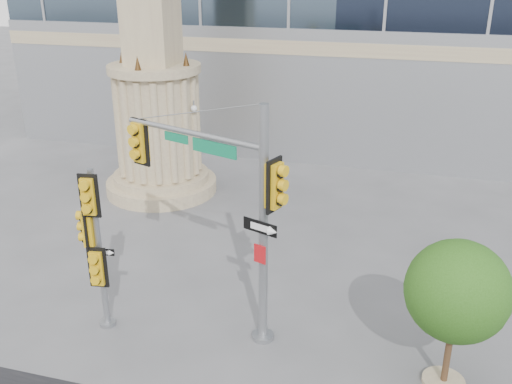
# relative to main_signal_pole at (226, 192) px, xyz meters

# --- Properties ---
(ground) EXTENTS (120.00, 120.00, 0.00)m
(ground) POSITION_rel_main_signal_pole_xyz_m (0.52, -1.06, -3.67)
(ground) COLOR #545456
(ground) RESTS_ON ground
(monument) EXTENTS (4.40, 4.40, 16.60)m
(monument) POSITION_rel_main_signal_pole_xyz_m (-5.48, 7.94, 1.85)
(monument) COLOR tan
(monument) RESTS_ON ground
(main_signal_pole) EXTENTS (4.40, 1.92, 5.92)m
(main_signal_pole) POSITION_rel_main_signal_pole_xyz_m (0.00, 0.00, 0.00)
(main_signal_pole) COLOR slate
(main_signal_pole) RESTS_ON ground
(secondary_signal_pole) EXTENTS (0.77, 0.56, 4.27)m
(secondary_signal_pole) POSITION_rel_main_signal_pole_xyz_m (-3.01, -1.01, -1.16)
(secondary_signal_pole) COLOR slate
(secondary_signal_pole) RESTS_ON ground
(street_tree) EXTENTS (2.23, 2.17, 3.47)m
(street_tree) POSITION_rel_main_signal_pole_xyz_m (5.33, -0.84, -1.38)
(street_tree) COLOR tan
(street_tree) RESTS_ON ground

